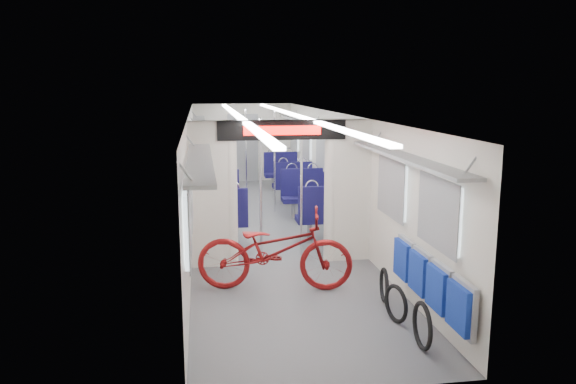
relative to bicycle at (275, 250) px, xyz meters
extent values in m
plane|color=#515456|center=(0.27, 3.21, -0.57)|extent=(12.00, 12.00, 0.00)
cube|color=silver|center=(-1.18, 3.21, 0.58)|extent=(0.02, 12.00, 2.30)
cube|color=silver|center=(1.72, 3.21, 0.58)|extent=(0.02, 12.00, 2.30)
cube|color=silver|center=(0.27, 9.21, 0.58)|extent=(2.90, 0.02, 2.30)
cube|color=silver|center=(0.27, -2.79, 0.58)|extent=(2.90, 0.02, 2.30)
cube|color=silver|center=(0.27, 3.21, 1.73)|extent=(2.90, 12.00, 0.02)
cube|color=white|center=(-0.28, 3.21, 1.70)|extent=(0.12, 11.40, 0.04)
cube|color=white|center=(0.82, 3.21, 1.70)|extent=(0.12, 11.40, 0.04)
cube|color=silver|center=(-0.85, 1.21, 0.43)|extent=(0.65, 0.18, 2.00)
cube|color=silver|center=(1.40, 1.21, 0.43)|extent=(0.65, 0.18, 2.00)
cube|color=silver|center=(0.27, 1.21, 1.58)|extent=(2.90, 0.18, 0.30)
cylinder|color=silver|center=(-0.53, 1.21, 0.43)|extent=(0.20, 0.20, 2.00)
cylinder|color=silver|center=(1.07, 1.21, 0.43)|extent=(0.20, 0.20, 2.00)
cube|color=black|center=(0.27, 1.10, 1.58)|extent=(2.00, 0.03, 0.30)
cube|color=#FF0C07|center=(0.27, 1.08, 1.58)|extent=(1.20, 0.02, 0.14)
cube|color=silver|center=(-1.15, -1.59, 0.83)|extent=(0.04, 1.00, 0.75)
cube|color=silver|center=(1.69, -1.59, 0.83)|extent=(0.04, 1.00, 0.75)
cube|color=silver|center=(-1.15, 0.01, 0.83)|extent=(0.04, 1.00, 0.75)
cube|color=silver|center=(1.69, 0.01, 0.83)|extent=(0.04, 1.00, 0.75)
cube|color=silver|center=(-1.15, 2.71, 0.83)|extent=(0.04, 1.00, 0.75)
cube|color=silver|center=(1.69, 2.71, 0.83)|extent=(0.04, 1.00, 0.75)
cube|color=silver|center=(-1.15, 4.61, 0.83)|extent=(0.04, 1.00, 0.75)
cube|color=silver|center=(1.69, 4.61, 0.83)|extent=(0.04, 1.00, 0.75)
cube|color=silver|center=(-1.15, 6.51, 0.83)|extent=(0.04, 1.00, 0.75)
cube|color=silver|center=(1.69, 6.51, 0.83)|extent=(0.04, 1.00, 0.75)
cube|color=silver|center=(-1.15, 8.31, 0.83)|extent=(0.04, 1.00, 0.75)
cube|color=silver|center=(1.69, 8.31, 0.83)|extent=(0.04, 1.00, 0.75)
cube|color=gray|center=(-1.00, -0.79, 1.38)|extent=(0.30, 3.60, 0.04)
cube|color=gray|center=(1.54, -0.79, 1.38)|extent=(0.30, 3.60, 0.04)
cube|color=gray|center=(-1.00, 5.21, 1.38)|extent=(0.30, 7.60, 0.04)
cube|color=gray|center=(1.54, 5.21, 1.38)|extent=(0.30, 7.60, 0.04)
cube|color=gray|center=(0.27, 9.15, 0.43)|extent=(0.90, 0.05, 2.00)
imported|color=maroon|center=(0.00, 0.00, 0.00)|extent=(2.27, 1.15, 1.14)
cube|color=gray|center=(1.65, -2.37, 0.01)|extent=(0.06, 0.50, 0.57)
cube|color=navy|center=(1.59, -2.37, 0.01)|extent=(0.06, 0.46, 0.48)
cube|color=gray|center=(1.65, -1.82, 0.01)|extent=(0.06, 0.50, 0.57)
cube|color=navy|center=(1.59, -1.82, 0.01)|extent=(0.06, 0.46, 0.48)
cube|color=gray|center=(1.65, -1.27, 0.01)|extent=(0.06, 0.50, 0.57)
cube|color=navy|center=(1.59, -1.27, 0.01)|extent=(0.06, 0.46, 0.48)
cube|color=gray|center=(1.65, -0.72, 0.01)|extent=(0.06, 0.50, 0.57)
cube|color=navy|center=(1.59, -0.72, 0.01)|extent=(0.06, 0.46, 0.48)
torus|color=black|center=(1.34, -2.07, -0.33)|extent=(0.07, 0.54, 0.54)
torus|color=black|center=(1.30, -1.35, -0.36)|extent=(0.16, 0.48, 0.48)
torus|color=black|center=(1.37, -0.70, -0.36)|extent=(0.12, 0.47, 0.47)
cube|color=#110E3E|center=(-0.43, 2.40, -0.17)|extent=(0.49, 0.46, 0.10)
cylinder|color=gray|center=(-0.43, 2.40, -0.40)|extent=(0.10, 0.10, 0.35)
cube|color=#110E3E|center=(-0.43, 2.22, 0.18)|extent=(0.49, 0.09, 0.60)
torus|color=silver|center=(-0.43, 2.22, 0.48)|extent=(0.25, 0.03, 0.25)
cube|color=#110E3E|center=(-0.43, 4.27, -0.17)|extent=(0.49, 0.46, 0.10)
cylinder|color=gray|center=(-0.43, 4.27, -0.40)|extent=(0.10, 0.10, 0.35)
cube|color=#110E3E|center=(-0.43, 4.46, 0.18)|extent=(0.49, 0.09, 0.60)
torus|color=silver|center=(-0.43, 4.46, 0.48)|extent=(0.25, 0.03, 0.25)
cube|color=#110E3E|center=(-0.90, 2.40, -0.17)|extent=(0.49, 0.46, 0.10)
cylinder|color=gray|center=(-0.90, 2.40, -0.40)|extent=(0.10, 0.10, 0.35)
cube|color=#110E3E|center=(-0.90, 2.22, 0.18)|extent=(0.49, 0.09, 0.60)
torus|color=silver|center=(-0.90, 2.22, 0.48)|extent=(0.25, 0.03, 0.25)
cube|color=#110E3E|center=(-0.90, 4.27, -0.17)|extent=(0.49, 0.46, 0.10)
cylinder|color=gray|center=(-0.90, 4.27, -0.40)|extent=(0.10, 0.10, 0.35)
cube|color=#110E3E|center=(-0.90, 4.46, 0.18)|extent=(0.49, 0.09, 0.60)
torus|color=silver|center=(-0.90, 4.46, 0.48)|extent=(0.25, 0.03, 0.25)
cube|color=#110E3E|center=(0.97, 2.41, -0.17)|extent=(0.49, 0.46, 0.10)
cylinder|color=gray|center=(0.97, 2.41, -0.40)|extent=(0.10, 0.10, 0.35)
cube|color=#110E3E|center=(0.97, 2.23, 0.18)|extent=(0.49, 0.09, 0.60)
torus|color=silver|center=(0.97, 2.23, 0.48)|extent=(0.24, 0.03, 0.24)
cube|color=#110E3E|center=(0.97, 4.26, -0.17)|extent=(0.49, 0.46, 0.10)
cylinder|color=gray|center=(0.97, 4.26, -0.40)|extent=(0.10, 0.10, 0.35)
cube|color=#110E3E|center=(0.97, 4.44, 0.18)|extent=(0.49, 0.09, 0.60)
torus|color=silver|center=(0.97, 4.44, 0.48)|extent=(0.24, 0.03, 0.24)
cube|color=#110E3E|center=(1.44, 2.41, -0.17)|extent=(0.49, 0.46, 0.10)
cylinder|color=gray|center=(1.44, 2.41, -0.40)|extent=(0.10, 0.10, 0.35)
cube|color=#110E3E|center=(1.44, 2.23, 0.18)|extent=(0.49, 0.09, 0.60)
torus|color=silver|center=(1.44, 2.23, 0.48)|extent=(0.24, 0.03, 0.24)
cube|color=#110E3E|center=(1.44, 4.26, -0.17)|extent=(0.49, 0.46, 0.10)
cylinder|color=gray|center=(1.44, 4.26, -0.40)|extent=(0.10, 0.10, 0.35)
cube|color=#110E3E|center=(1.44, 4.44, 0.18)|extent=(0.49, 0.09, 0.60)
torus|color=silver|center=(1.44, 4.44, 0.48)|extent=(0.24, 0.03, 0.24)
cube|color=#110E3E|center=(-0.43, 5.78, -0.17)|extent=(0.48, 0.45, 0.10)
cylinder|color=gray|center=(-0.43, 5.78, -0.40)|extent=(0.10, 0.10, 0.35)
cube|color=#110E3E|center=(-0.43, 5.60, 0.17)|extent=(0.48, 0.09, 0.59)
torus|color=silver|center=(-0.43, 5.60, 0.47)|extent=(0.24, 0.03, 0.24)
cube|color=#110E3E|center=(-0.43, 7.60, -0.17)|extent=(0.48, 0.45, 0.10)
cylinder|color=gray|center=(-0.43, 7.60, -0.40)|extent=(0.10, 0.10, 0.35)
cube|color=#110E3E|center=(-0.43, 7.79, 0.17)|extent=(0.48, 0.09, 0.59)
torus|color=silver|center=(-0.43, 7.79, 0.47)|extent=(0.24, 0.03, 0.24)
cube|color=#110E3E|center=(-0.90, 5.78, -0.17)|extent=(0.48, 0.45, 0.10)
cylinder|color=gray|center=(-0.90, 5.78, -0.40)|extent=(0.10, 0.10, 0.35)
cube|color=#110E3E|center=(-0.90, 5.60, 0.17)|extent=(0.48, 0.09, 0.59)
torus|color=silver|center=(-0.90, 5.60, 0.47)|extent=(0.24, 0.03, 0.24)
cube|color=#110E3E|center=(-0.90, 7.60, -0.17)|extent=(0.48, 0.45, 0.10)
cylinder|color=gray|center=(-0.90, 7.60, -0.40)|extent=(0.10, 0.10, 0.35)
cube|color=#110E3E|center=(-0.90, 7.79, 0.17)|extent=(0.48, 0.09, 0.59)
torus|color=silver|center=(-0.90, 7.79, 0.47)|extent=(0.24, 0.03, 0.24)
cube|color=#110E3E|center=(0.97, 5.89, -0.17)|extent=(0.46, 0.43, 0.10)
cylinder|color=gray|center=(0.97, 5.89, -0.40)|extent=(0.10, 0.10, 0.35)
cube|color=#110E3E|center=(0.97, 5.71, 0.16)|extent=(0.46, 0.08, 0.57)
torus|color=silver|center=(0.97, 5.71, 0.44)|extent=(0.23, 0.03, 0.23)
cube|color=#110E3E|center=(0.97, 7.63, -0.17)|extent=(0.46, 0.43, 0.10)
cylinder|color=gray|center=(0.97, 7.63, -0.40)|extent=(0.10, 0.10, 0.35)
cube|color=#110E3E|center=(0.97, 7.81, 0.16)|extent=(0.46, 0.08, 0.57)
torus|color=silver|center=(0.97, 7.81, 0.44)|extent=(0.23, 0.03, 0.23)
cube|color=#110E3E|center=(1.44, 5.89, -0.17)|extent=(0.46, 0.43, 0.10)
cylinder|color=gray|center=(1.44, 5.89, -0.40)|extent=(0.10, 0.10, 0.35)
cube|color=#110E3E|center=(1.44, 5.71, 0.16)|extent=(0.46, 0.08, 0.57)
torus|color=silver|center=(1.44, 5.71, 0.44)|extent=(0.23, 0.03, 0.23)
cube|color=#110E3E|center=(1.44, 7.63, -0.17)|extent=(0.46, 0.43, 0.10)
cylinder|color=gray|center=(1.44, 7.63, -0.40)|extent=(0.10, 0.10, 0.35)
cube|color=#110E3E|center=(1.44, 7.81, 0.16)|extent=(0.46, 0.08, 0.57)
torus|color=silver|center=(1.44, 7.81, 0.44)|extent=(0.23, 0.03, 0.23)
cylinder|color=silver|center=(-0.01, 1.65, 0.58)|extent=(0.05, 0.05, 2.30)
cylinder|color=silver|center=(0.65, 1.55, 0.58)|extent=(0.04, 0.04, 2.30)
cylinder|color=silver|center=(0.04, 5.20, 0.58)|extent=(0.04, 0.04, 2.30)
cylinder|color=silver|center=(0.65, 4.87, 0.58)|extent=(0.04, 0.04, 2.30)
camera|label=1|loc=(-0.99, -7.47, 2.26)|focal=35.00mm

